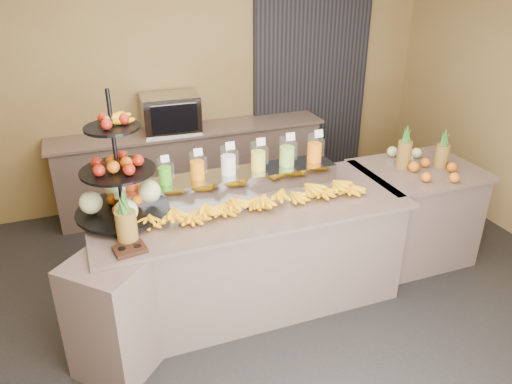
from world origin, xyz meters
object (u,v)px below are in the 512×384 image
pitcher_tray (229,182)px  fruit_stand (127,186)px  oven_warmer (170,113)px  condiment_caddy (130,249)px  right_fruit_pile (428,163)px  banana_heap (259,198)px

pitcher_tray → fruit_stand: bearing=-169.6°
fruit_stand → oven_warmer: bearing=86.9°
pitcher_tray → fruit_stand: fruit_stand is taller
condiment_caddy → right_fruit_pile: (2.70, 0.40, 0.06)m
banana_heap → right_fruit_pile: (1.67, 0.10, 0.01)m
banana_heap → condiment_caddy: 1.08m
banana_heap → condiment_caddy: bearing=-163.9°
pitcher_tray → right_fruit_pile: 1.82m
fruit_stand → right_fruit_pile: size_ratio=2.05×
pitcher_tray → condiment_caddy: (-0.90, -0.65, -0.06)m
pitcher_tray → banana_heap: banana_heap is taller
banana_heap → oven_warmer: oven_warmer is taller
fruit_stand → oven_warmer: 1.95m
fruit_stand → right_fruit_pile: fruit_stand is taller
pitcher_tray → condiment_caddy: size_ratio=9.01×
pitcher_tray → condiment_caddy: pitcher_tray is taller
oven_warmer → condiment_caddy: bearing=-106.4°
right_fruit_pile → oven_warmer: 2.73m
condiment_caddy → fruit_stand: bearing=81.8°
banana_heap → oven_warmer: bearing=97.3°
fruit_stand → condiment_caddy: (-0.07, -0.50, -0.23)m
fruit_stand → condiment_caddy: 0.56m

